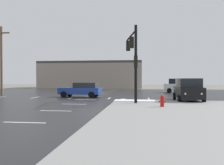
{
  "coord_description": "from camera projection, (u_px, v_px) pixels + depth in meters",
  "views": [
    {
      "loc": [
        5.28,
        -24.25,
        2.0
      ],
      "look_at": [
        1.59,
        5.61,
        1.55
      ],
      "focal_mm": 38.39,
      "sensor_mm": 36.0,
      "label": 1
    }
  ],
  "objects": [
    {
      "name": "strip_building_background",
      "position": [
        91.0,
        75.0,
        53.84
      ],
      "size": [
        22.5,
        8.0,
        5.84
      ],
      "color": "gray",
      "rests_on": "ground_plane"
    },
    {
      "name": "fire_hydrant",
      "position": [
        162.0,
        101.0,
        16.02
      ],
      "size": [
        0.48,
        0.26,
        0.79
      ],
      "color": "red",
      "rests_on": "sidewalk_corner"
    },
    {
      "name": "road_asphalt",
      "position": [
        90.0,
        98.0,
        24.75
      ],
      "size": [
        44.0,
        44.0,
        0.02
      ],
      "primitive_type": "cube",
      "color": "#232326",
      "rests_on": "ground_plane"
    },
    {
      "name": "utility_pole_far",
      "position": [
        1.0,
        59.0,
        29.82
      ],
      "size": [
        2.2,
        0.28,
        8.53
      ],
      "color": "brown",
      "rests_on": "ground_plane"
    },
    {
      "name": "sedan_blue",
      "position": [
        82.0,
        89.0,
        26.03
      ],
      "size": [
        4.63,
        2.27,
        1.58
      ],
      "rotation": [
        0.0,
        0.0,
        3.07
      ],
      "color": "navy",
      "rests_on": "road_asphalt"
    },
    {
      "name": "lane_markings",
      "position": [
        99.0,
        99.0,
        23.23
      ],
      "size": [
        36.15,
        36.15,
        0.01
      ],
      "color": "silver",
      "rests_on": "road_asphalt"
    },
    {
      "name": "suv_black",
      "position": [
        188.0,
        89.0,
        21.26
      ],
      "size": [
        2.22,
        4.86,
        2.03
      ],
      "rotation": [
        0.0,
        0.0,
        -1.58
      ],
      "color": "black",
      "rests_on": "road_asphalt"
    },
    {
      "name": "traffic_signal_mast",
      "position": [
        133.0,
        53.0,
        19.63
      ],
      "size": [
        1.16,
        4.67,
        6.0
      ],
      "rotation": [
        0.0,
        0.0,
        1.77
      ],
      "color": "black",
      "rests_on": "sidewalk_corner"
    },
    {
      "name": "ground_plane",
      "position": [
        90.0,
        98.0,
        24.75
      ],
      "size": [
        120.0,
        120.0,
        0.0
      ],
      "primitive_type": "plane",
      "color": "slate"
    },
    {
      "name": "suv_white",
      "position": [
        181.0,
        85.0,
        34.75
      ],
      "size": [
        4.95,
        2.45,
        2.03
      ],
      "rotation": [
        0.0,
        0.0,
        3.07
      ],
      "color": "white",
      "rests_on": "road_asphalt"
    },
    {
      "name": "snow_strip_curbside",
      "position": [
        138.0,
        101.0,
        20.16
      ],
      "size": [
        4.0,
        1.6,
        0.06
      ],
      "primitive_type": "cube",
      "color": "white",
      "rests_on": "sidewalk_corner"
    }
  ]
}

